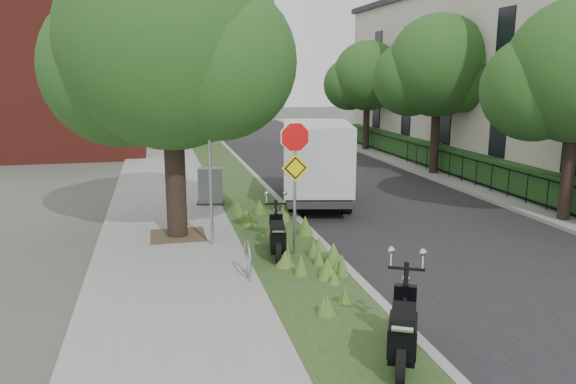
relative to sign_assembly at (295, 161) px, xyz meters
name	(u,v)px	position (x,y,z in m)	size (l,w,h in m)	color
ground	(360,263)	(1.40, -0.58, -2.33)	(120.00, 120.00, 0.00)	#4C5147
sidewalk_near	(164,186)	(-2.85, 9.42, -2.27)	(3.50, 60.00, 0.12)	gray
verge	(235,183)	(-0.10, 9.42, -2.27)	(2.00, 60.00, 0.12)	#223E1A
kerb_near	(260,181)	(0.90, 9.42, -2.26)	(0.20, 60.00, 0.13)	#9E9991
road	(344,179)	(4.40, 9.42, -2.32)	(7.00, 60.00, 0.01)	black
kerb_far	(422,174)	(7.90, 9.42, -2.26)	(0.20, 60.00, 0.13)	#9E9991
footpath_far	(458,173)	(9.60, 9.42, -2.27)	(3.20, 60.00, 0.12)	gray
street_tree_main	(167,51)	(-2.68, 2.28, 2.48)	(6.21, 5.54, 7.66)	black
bare_post	(210,165)	(-1.80, 1.22, -0.21)	(0.08, 0.08, 4.00)	#A5A8AD
bike_hoop	(248,259)	(-1.30, -1.18, -1.83)	(0.06, 0.78, 0.77)	#A5A8AD
sign_assembly	(295,161)	(0.00, 0.00, 0.00)	(0.94, 0.08, 3.22)	#A5A8AD
fence_far	(438,160)	(8.60, 9.42, -1.66)	(0.04, 24.00, 1.00)	black
hedge_far	(453,159)	(9.30, 9.42, -1.66)	(1.00, 24.00, 1.10)	#1E4117
terrace_houses	(533,76)	(12.89, 9.42, 1.83)	(7.40, 26.40, 8.20)	beige
brick_building	(59,75)	(-8.10, 21.42, 1.88)	(9.40, 10.40, 8.30)	maroon
far_tree_a	(575,78)	(8.34, 1.46, 1.80)	(4.60, 4.10, 6.22)	black
far_tree_b	(436,71)	(8.34, 9.46, 2.04)	(4.83, 4.31, 6.56)	black
far_tree_c	(366,79)	(8.34, 17.46, 1.63)	(4.37, 3.89, 5.93)	black
scooter_near	(277,240)	(-0.44, -0.10, -1.80)	(0.56, 1.76, 0.84)	black
scooter_far	(403,336)	(0.30, -5.27, -1.76)	(1.01, 1.78, 0.91)	black
box_truck	(316,159)	(2.06, 5.48, -0.81)	(3.07, 5.44, 2.32)	#262628
utility_cabinet	(210,186)	(-1.40, 5.76, -1.65)	(0.94, 0.69, 1.16)	#262628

